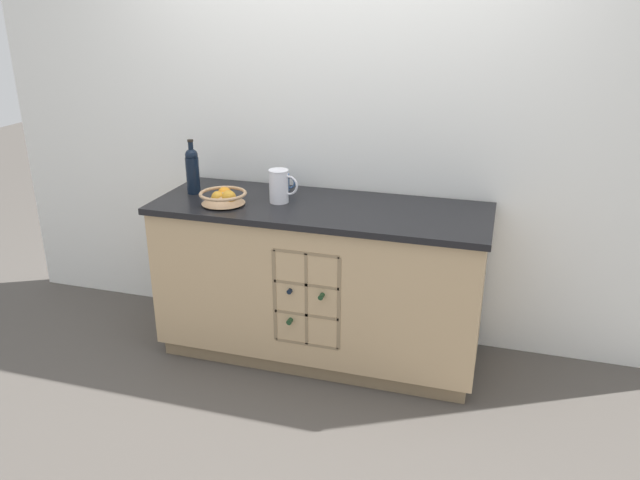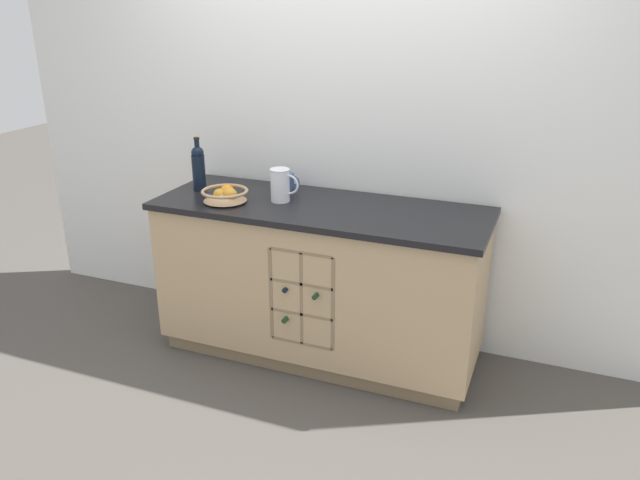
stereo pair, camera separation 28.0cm
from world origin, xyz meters
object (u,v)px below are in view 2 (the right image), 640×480
fruit_bowl (225,194)px  standing_wine_bottle (198,167)px  ceramic_mug (288,181)px  white_pitcher (281,184)px

fruit_bowl → standing_wine_bottle: 0.31m
ceramic_mug → white_pitcher: bearing=-75.1°
white_pitcher → ceramic_mug: 0.23m
white_pitcher → fruit_bowl: bearing=-155.8°
fruit_bowl → standing_wine_bottle: (-0.25, 0.15, 0.09)m
fruit_bowl → white_pitcher: white_pitcher is taller
fruit_bowl → standing_wine_bottle: size_ratio=0.83×
white_pitcher → ceramic_mug: size_ratio=1.53×
ceramic_mug → standing_wine_bottle: bearing=-157.0°
ceramic_mug → standing_wine_bottle: 0.52m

